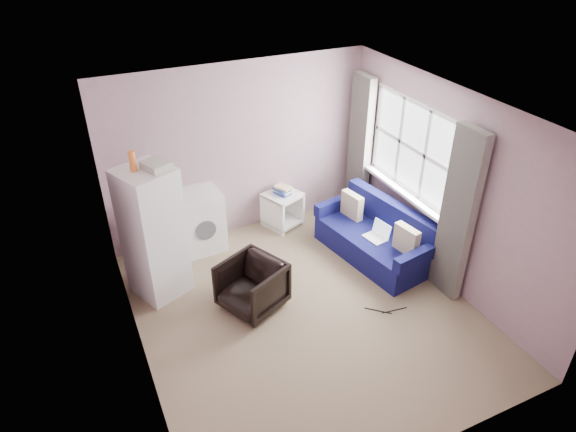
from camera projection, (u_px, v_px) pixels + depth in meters
name	position (u px, v px, depth m)	size (l,w,h in m)	color
room	(309.00, 223.00, 5.56)	(3.84, 4.24, 2.54)	#927C5F
armchair	(252.00, 284.00, 6.10)	(0.67, 0.63, 0.69)	black
fridge	(153.00, 233.00, 6.11)	(0.77, 0.77, 1.93)	white
washing_machine	(198.00, 219.00, 7.14)	(0.65, 0.65, 0.88)	white
side_table	(282.00, 207.00, 7.71)	(0.62, 0.62, 0.66)	white
sofa	(376.00, 238.00, 7.05)	(1.05, 1.82, 0.76)	navy
window_dressing	(403.00, 177.00, 6.81)	(0.17, 2.62, 2.18)	white
floor_cables	(386.00, 310.00, 6.20)	(0.47, 0.24, 0.01)	black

